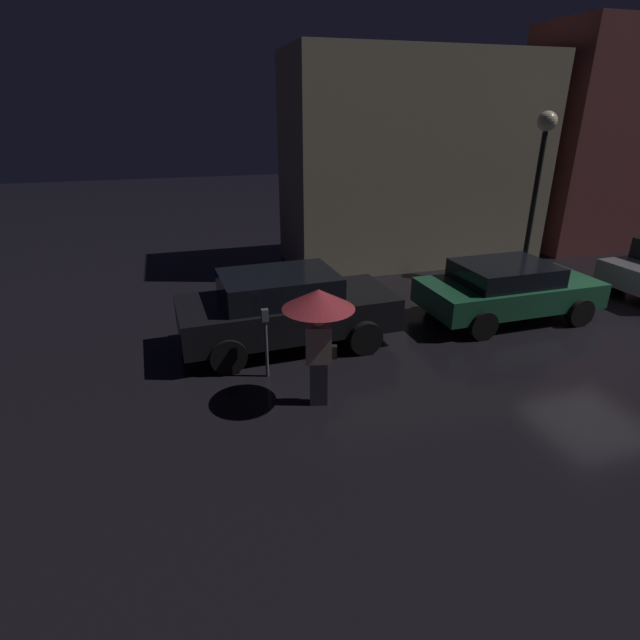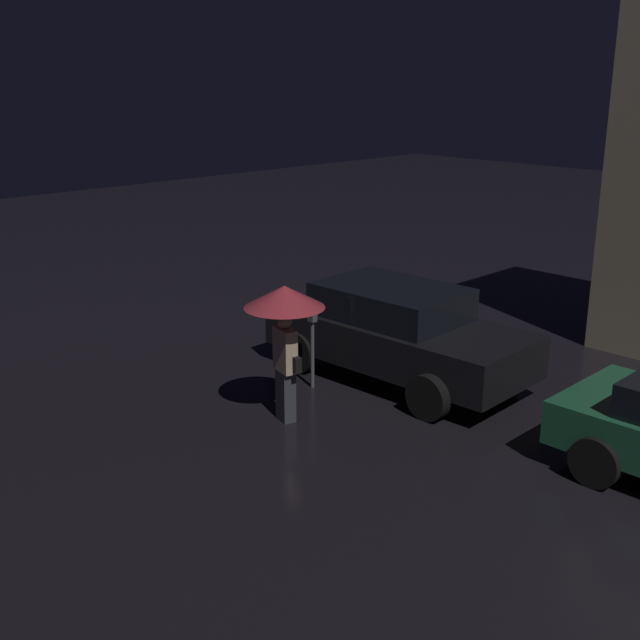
# 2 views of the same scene
# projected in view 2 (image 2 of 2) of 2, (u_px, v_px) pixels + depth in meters

# --- Properties ---
(parked_car_black) EXTENTS (4.37, 2.01, 1.52)m
(parked_car_black) POSITION_uv_depth(u_px,v_px,m) (397.00, 331.00, 12.77)
(parked_car_black) COLOR black
(parked_car_black) RESTS_ON ground
(pedestrian_with_umbrella) EXTENTS (1.12, 1.12, 1.99)m
(pedestrian_with_umbrella) POSITION_uv_depth(u_px,v_px,m) (285.00, 311.00, 10.96)
(pedestrian_with_umbrella) COLOR #383842
(pedestrian_with_umbrella) RESTS_ON ground
(parking_meter) EXTENTS (0.12, 0.10, 1.31)m
(parking_meter) POSITION_uv_depth(u_px,v_px,m) (312.00, 339.00, 12.39)
(parking_meter) COLOR #4C5154
(parking_meter) RESTS_ON ground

